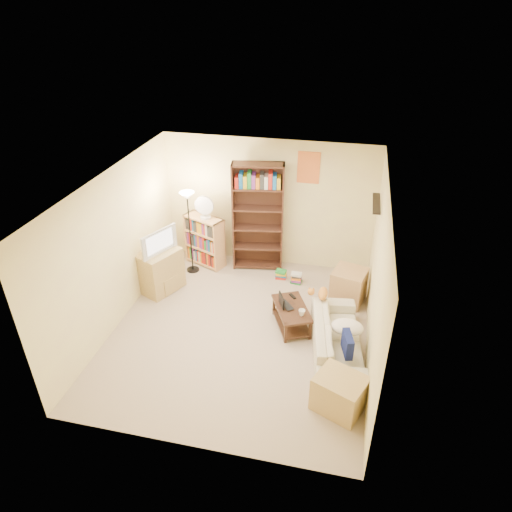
% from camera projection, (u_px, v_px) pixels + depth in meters
% --- Properties ---
extents(room, '(4.50, 4.54, 2.52)m').
position_uv_depth(room, '(239.00, 242.00, 6.58)').
color(room, tan).
rests_on(room, ground).
extents(sofa, '(2.00, 1.23, 0.52)m').
position_uv_depth(sofa, '(337.00, 339.00, 6.80)').
color(sofa, beige).
rests_on(sofa, ground).
extents(navy_pillow, '(0.19, 0.36, 0.31)m').
position_uv_depth(navy_pillow, '(347.00, 344.00, 6.34)').
color(navy_pillow, navy).
rests_on(navy_pillow, sofa).
extents(cream_blanket, '(0.48, 0.34, 0.21)m').
position_uv_depth(cream_blanket, '(347.00, 327.00, 6.74)').
color(cream_blanket, white).
rests_on(cream_blanket, sofa).
extents(tabby_cat, '(0.42, 0.19, 0.14)m').
position_uv_depth(tabby_cat, '(321.00, 293.00, 7.24)').
color(tabby_cat, orange).
rests_on(tabby_cat, sofa).
extents(coffee_table, '(0.78, 0.96, 0.38)m').
position_uv_depth(coffee_table, '(291.00, 314.00, 7.35)').
color(coffee_table, '#3E2818').
rests_on(coffee_table, ground).
extents(laptop, '(0.50, 0.50, 0.02)m').
position_uv_depth(laptop, '(289.00, 304.00, 7.33)').
color(laptop, black).
rests_on(laptop, coffee_table).
extents(laptop_screen, '(0.13, 0.26, 0.19)m').
position_uv_depth(laptop_screen, '(281.00, 300.00, 7.26)').
color(laptop_screen, white).
rests_on(laptop_screen, laptop).
extents(mug, '(0.15, 0.15, 0.10)m').
position_uv_depth(mug, '(302.00, 313.00, 7.09)').
color(mug, white).
rests_on(mug, coffee_table).
extents(tv_remote, '(0.13, 0.14, 0.02)m').
position_uv_depth(tv_remote, '(293.00, 296.00, 7.53)').
color(tv_remote, black).
rests_on(tv_remote, coffee_table).
extents(tv_stand, '(0.78, 0.88, 0.78)m').
position_uv_depth(tv_stand, '(160.00, 271.00, 8.21)').
color(tv_stand, tan).
rests_on(tv_stand, ground).
extents(television, '(0.84, 0.68, 0.44)m').
position_uv_depth(television, '(156.00, 241.00, 7.90)').
color(television, black).
rests_on(television, tv_stand).
extents(tall_bookshelf, '(0.99, 0.46, 2.11)m').
position_uv_depth(tall_bookshelf, '(258.00, 215.00, 8.52)').
color(tall_bookshelf, '#47271B').
rests_on(tall_bookshelf, ground).
extents(short_bookshelf, '(0.85, 0.60, 1.02)m').
position_uv_depth(short_bookshelf, '(205.00, 241.00, 8.92)').
color(short_bookshelf, '#D5B767').
rests_on(short_bookshelf, ground).
extents(desk_fan, '(0.36, 0.20, 0.46)m').
position_uv_depth(desk_fan, '(204.00, 207.00, 8.50)').
color(desk_fan, silver).
rests_on(desk_fan, short_bookshelf).
extents(floor_lamp, '(0.28, 0.28, 1.64)m').
position_uv_depth(floor_lamp, '(188.00, 209.00, 8.29)').
color(floor_lamp, black).
rests_on(floor_lamp, ground).
extents(side_table, '(0.66, 0.66, 0.62)m').
position_uv_depth(side_table, '(348.00, 286.00, 7.93)').
color(side_table, tan).
rests_on(side_table, ground).
extents(end_cabinet, '(0.77, 0.71, 0.51)m').
position_uv_depth(end_cabinet, '(340.00, 393.00, 5.90)').
color(end_cabinet, tan).
rests_on(end_cabinet, ground).
extents(book_stacks, '(0.51, 0.25, 0.21)m').
position_uv_depth(book_stacks, '(289.00, 276.00, 8.58)').
color(book_stacks, red).
rests_on(book_stacks, ground).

